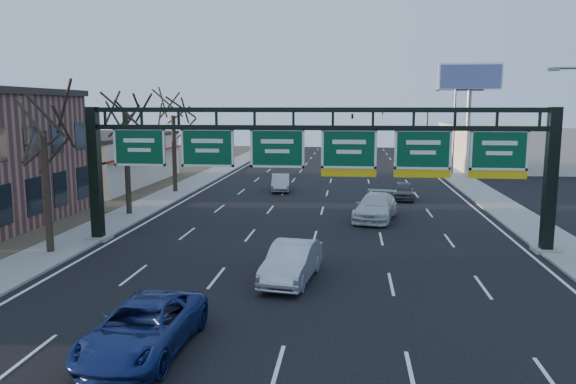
# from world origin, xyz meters

# --- Properties ---
(ground) EXTENTS (160.00, 160.00, 0.00)m
(ground) POSITION_xyz_m (0.00, 0.00, 0.00)
(ground) COLOR black
(ground) RESTS_ON ground
(sidewalk_left) EXTENTS (3.00, 120.00, 0.12)m
(sidewalk_left) POSITION_xyz_m (-12.80, 20.00, 0.06)
(sidewalk_left) COLOR gray
(sidewalk_left) RESTS_ON ground
(sidewalk_right) EXTENTS (3.00, 120.00, 0.12)m
(sidewalk_right) POSITION_xyz_m (12.80, 20.00, 0.06)
(sidewalk_right) COLOR gray
(sidewalk_right) RESTS_ON ground
(dirt_strip_left) EXTENTS (21.00, 120.00, 0.06)m
(dirt_strip_left) POSITION_xyz_m (-25.00, 20.00, 0.03)
(dirt_strip_left) COLOR #473D2B
(dirt_strip_left) RESTS_ON ground
(lane_markings) EXTENTS (21.60, 120.00, 0.01)m
(lane_markings) POSITION_xyz_m (0.00, 20.00, 0.01)
(lane_markings) COLOR white
(lane_markings) RESTS_ON ground
(sign_gantry) EXTENTS (24.60, 1.20, 7.20)m
(sign_gantry) POSITION_xyz_m (0.16, 8.00, 4.63)
(sign_gantry) COLOR black
(sign_gantry) RESTS_ON ground
(cream_strip) EXTENTS (10.90, 18.40, 4.70)m
(cream_strip) POSITION_xyz_m (-21.48, 29.00, 2.36)
(cream_strip) COLOR beige
(cream_strip) RESTS_ON ground
(building_right_distant) EXTENTS (12.00, 20.00, 5.00)m
(building_right_distant) POSITION_xyz_m (20.00, 50.00, 2.50)
(building_right_distant) COLOR beige
(building_right_distant) RESTS_ON ground
(tree_gantry) EXTENTS (3.60, 3.60, 8.48)m
(tree_gantry) POSITION_xyz_m (-12.80, 5.00, 7.11)
(tree_gantry) COLOR black
(tree_gantry) RESTS_ON sidewalk_left
(tree_mid) EXTENTS (3.60, 3.60, 9.24)m
(tree_mid) POSITION_xyz_m (-12.80, 15.00, 7.85)
(tree_mid) COLOR black
(tree_mid) RESTS_ON sidewalk_left
(tree_far) EXTENTS (3.60, 3.60, 8.86)m
(tree_far) POSITION_xyz_m (-12.80, 25.00, 7.48)
(tree_far) COLOR black
(tree_far) RESTS_ON sidewalk_left
(streetlight_far) EXTENTS (2.15, 0.22, 9.00)m
(streetlight_far) POSITION_xyz_m (12.47, 40.00, 5.08)
(streetlight_far) COLOR slate
(streetlight_far) RESTS_ON sidewalk_right
(billboard_right) EXTENTS (7.00, 0.50, 12.00)m
(billboard_right) POSITION_xyz_m (15.00, 44.98, 9.06)
(billboard_right) COLOR slate
(billboard_right) RESTS_ON ground
(traffic_signal_mast) EXTENTS (10.16, 0.54, 7.00)m
(traffic_signal_mast) POSITION_xyz_m (5.69, 55.00, 5.50)
(traffic_signal_mast) COLOR black
(traffic_signal_mast) RESTS_ON ground
(car_blue_suv) EXTENTS (2.80, 5.62, 1.53)m
(car_blue_suv) POSITION_xyz_m (-4.08, -5.38, 0.77)
(car_blue_suv) COLOR navy
(car_blue_suv) RESTS_ON ground
(car_silver_sedan) EXTENTS (2.35, 5.04, 1.60)m
(car_silver_sedan) POSITION_xyz_m (-0.44, 1.99, 0.80)
(car_silver_sedan) COLOR #B0AFB4
(car_silver_sedan) RESTS_ON ground
(car_white_wagon) EXTENTS (3.37, 5.99, 1.64)m
(car_white_wagon) POSITION_xyz_m (3.57, 15.32, 0.82)
(car_white_wagon) COLOR silver
(car_white_wagon) RESTS_ON ground
(car_grey_far) EXTENTS (1.99, 4.15, 1.37)m
(car_grey_far) POSITION_xyz_m (6.06, 23.63, 0.68)
(car_grey_far) COLOR #434648
(car_grey_far) RESTS_ON ground
(car_silver_distant) EXTENTS (1.97, 4.43, 1.41)m
(car_silver_distant) POSITION_xyz_m (-4.06, 26.92, 0.71)
(car_silver_distant) COLOR #9E9FA2
(car_silver_distant) RESTS_ON ground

